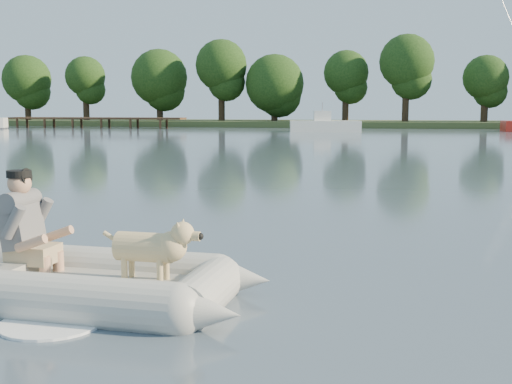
% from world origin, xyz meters
% --- Properties ---
extents(water, '(160.00, 160.00, 0.00)m').
position_xyz_m(water, '(0.00, 0.00, 0.00)').
color(water, slate).
rests_on(water, ground).
extents(shore_bank, '(160.00, 12.00, 0.70)m').
position_xyz_m(shore_bank, '(0.00, 62.00, 0.25)').
color(shore_bank, '#47512D').
rests_on(shore_bank, water).
extents(dock, '(18.00, 2.00, 1.04)m').
position_xyz_m(dock, '(-26.00, 52.00, 0.52)').
color(dock, '#4C331E').
rests_on(dock, water).
extents(treeline, '(75.85, 7.35, 9.27)m').
position_xyz_m(treeline, '(1.46, 61.10, 5.39)').
color(treeline, '#332316').
rests_on(treeline, shore_bank).
extents(dinghy, '(4.61, 2.98, 1.41)m').
position_xyz_m(dinghy, '(-0.58, -0.63, 0.60)').
color(dinghy, '#ADACA7').
rests_on(dinghy, water).
extents(man, '(0.76, 0.66, 1.10)m').
position_xyz_m(man, '(-1.29, -0.55, 0.79)').
color(man, slate).
rests_on(man, dinghy).
extents(dog, '(0.96, 0.37, 0.63)m').
position_xyz_m(dog, '(0.08, -0.60, 0.53)').
color(dog, tan).
rests_on(dog, dinghy).
extents(motorboat, '(6.26, 3.32, 2.51)m').
position_xyz_m(motorboat, '(-2.95, 46.37, 1.14)').
color(motorboat, white).
rests_on(motorboat, water).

